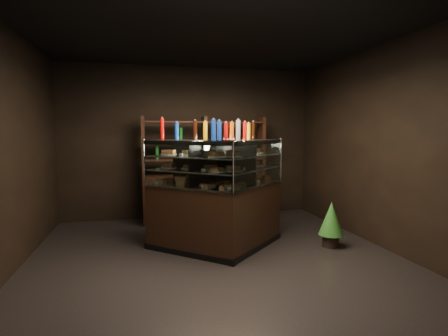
{
  "coord_description": "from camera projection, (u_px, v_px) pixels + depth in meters",
  "views": [
    {
      "loc": [
        -0.96,
        -4.51,
        1.71
      ],
      "look_at": [
        0.15,
        0.16,
        1.22
      ],
      "focal_mm": 28.0,
      "sensor_mm": 36.0,
      "label": 1
    }
  ],
  "objects": [
    {
      "name": "ground",
      "position": [
        216.0,
        258.0,
        4.76
      ],
      "size": [
        5.0,
        5.0,
        0.0
      ],
      "primitive_type": "plane",
      "color": "black",
      "rests_on": "ground"
    },
    {
      "name": "room_shell",
      "position": [
        216.0,
        115.0,
        4.57
      ],
      "size": [
        5.02,
        5.02,
        3.01
      ],
      "color": "black",
      "rests_on": "ground"
    },
    {
      "name": "display_case",
      "position": [
        219.0,
        213.0,
        5.13
      ],
      "size": [
        2.16,
        1.55,
        1.61
      ],
      "rotation": [
        0.0,
        0.0,
        0.02
      ],
      "color": "black",
      "rests_on": "ground"
    },
    {
      "name": "food_display",
      "position": [
        219.0,
        165.0,
        5.06
      ],
      "size": [
        1.7,
        1.03,
        0.49
      ],
      "color": "#C77D47",
      "rests_on": "display_case"
    },
    {
      "name": "bottles_top",
      "position": [
        219.0,
        130.0,
        5.01
      ],
      "size": [
        1.52,
        0.89,
        0.3
      ],
      "color": "#0F38B2",
      "rests_on": "display_case"
    },
    {
      "name": "potted_conifer",
      "position": [
        331.0,
        218.0,
        5.21
      ],
      "size": [
        0.36,
        0.36,
        0.77
      ],
      "rotation": [
        0.0,
        0.0,
        -0.32
      ],
      "color": "black",
      "rests_on": "ground"
    },
    {
      "name": "back_shelving",
      "position": [
        205.0,
        190.0,
        6.74
      ],
      "size": [
        2.34,
        0.45,
        2.0
      ],
      "rotation": [
        0.0,
        0.0,
        -0.01
      ],
      "color": "black",
      "rests_on": "ground"
    }
  ]
}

